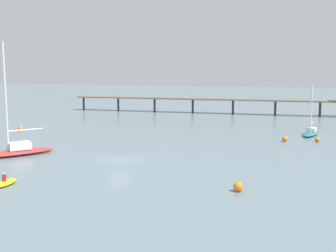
% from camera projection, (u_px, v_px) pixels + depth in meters
% --- Properties ---
extents(ground_plane, '(400.00, 400.00, 0.00)m').
position_uv_depth(ground_plane, '(119.00, 160.00, 46.57)').
color(ground_plane, slate).
extents(pier, '(67.45, 6.53, 7.18)m').
position_uv_depth(pier, '(278.00, 96.00, 90.46)').
color(pier, brown).
rests_on(pier, ground_plane).
extents(sailboat_red, '(7.97, 9.19, 13.34)m').
position_uv_depth(sailboat_red, '(14.00, 150.00, 48.75)').
color(sailboat_red, red).
rests_on(sailboat_red, ground_plane).
extents(sailboat_teal, '(3.26, 6.68, 7.77)m').
position_uv_depth(sailboat_teal, '(311.00, 132.00, 63.87)').
color(sailboat_teal, '#1E727A').
rests_on(sailboat_teal, ground_plane).
extents(dinghy_yellow, '(1.62, 3.14, 1.14)m').
position_uv_depth(dinghy_yellow, '(5.00, 183.00, 36.46)').
color(dinghy_yellow, yellow).
rests_on(dinghy_yellow, ground_plane).
extents(mooring_buoy_inner, '(0.79, 0.79, 0.79)m').
position_uv_depth(mooring_buoy_inner, '(20.00, 128.00, 68.32)').
color(mooring_buoy_inner, orange).
rests_on(mooring_buoy_inner, ground_plane).
extents(mooring_buoy_mid, '(0.78, 0.78, 0.78)m').
position_uv_depth(mooring_buoy_mid, '(285.00, 139.00, 58.22)').
color(mooring_buoy_mid, orange).
rests_on(mooring_buoy_mid, ground_plane).
extents(mooring_buoy_far, '(0.71, 0.71, 0.71)m').
position_uv_depth(mooring_buoy_far, '(317.00, 139.00, 57.89)').
color(mooring_buoy_far, orange).
rests_on(mooring_buoy_far, ground_plane).
extents(mooring_buoy_near, '(0.84, 0.84, 0.84)m').
position_uv_depth(mooring_buoy_near, '(238.00, 187.00, 34.43)').
color(mooring_buoy_near, orange).
rests_on(mooring_buoy_near, ground_plane).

